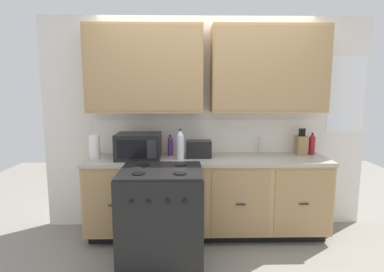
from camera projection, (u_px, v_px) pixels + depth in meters
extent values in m
plane|color=gray|center=(208.00, 247.00, 3.36)|extent=(8.00, 8.00, 0.00)
cube|color=white|center=(206.00, 124.00, 3.80)|extent=(3.85, 0.05, 2.50)
cube|color=white|center=(206.00, 136.00, 3.79)|extent=(2.65, 0.01, 0.40)
cube|color=tan|center=(145.00, 69.00, 3.49)|extent=(1.28, 0.34, 0.95)
cube|color=#A58052|center=(143.00, 68.00, 3.32)|extent=(1.25, 0.01, 0.89)
cube|color=tan|center=(268.00, 70.00, 3.52)|extent=(1.28, 0.34, 0.95)
cube|color=#A58052|center=(273.00, 69.00, 3.35)|extent=(1.25, 0.01, 0.89)
cube|color=white|center=(346.00, 94.00, 3.75)|extent=(0.44, 0.01, 0.90)
cube|color=black|center=(206.00, 229.00, 3.68)|extent=(2.60, 0.48, 0.10)
cube|color=tan|center=(207.00, 194.00, 3.59)|extent=(2.65, 0.60, 0.77)
cube|color=#A88354|center=(113.00, 204.00, 3.26)|extent=(0.61, 0.01, 0.71)
cube|color=black|center=(113.00, 206.00, 3.25)|extent=(0.10, 0.01, 0.01)
cube|color=#A88354|center=(177.00, 204.00, 3.28)|extent=(0.61, 0.01, 0.71)
cube|color=black|center=(177.00, 205.00, 3.27)|extent=(0.10, 0.01, 0.01)
cube|color=#A88354|center=(241.00, 203.00, 3.29)|extent=(0.61, 0.01, 0.71)
cube|color=black|center=(241.00, 205.00, 3.28)|extent=(0.10, 0.01, 0.01)
cube|color=#A88354|center=(303.00, 203.00, 3.31)|extent=(0.61, 0.01, 0.71)
cube|color=black|center=(304.00, 204.00, 3.29)|extent=(0.10, 0.01, 0.01)
cube|color=#ADA899|center=(207.00, 159.00, 3.53)|extent=(2.68, 0.63, 0.04)
cube|color=#A8AAAF|center=(262.00, 158.00, 3.57)|extent=(0.56, 0.38, 0.02)
cube|color=black|center=(162.00, 219.00, 2.96)|extent=(0.76, 0.66, 0.92)
cube|color=black|center=(161.00, 170.00, 2.89)|extent=(0.74, 0.65, 0.02)
cylinder|color=black|center=(139.00, 174.00, 2.72)|extent=(0.12, 0.12, 0.01)
cylinder|color=black|center=(180.00, 173.00, 2.73)|extent=(0.12, 0.12, 0.01)
cylinder|color=black|center=(143.00, 165.00, 3.04)|extent=(0.12, 0.12, 0.01)
cylinder|color=black|center=(181.00, 165.00, 3.05)|extent=(0.12, 0.12, 0.01)
cylinder|color=black|center=(131.00, 202.00, 2.57)|extent=(0.03, 0.02, 0.03)
cylinder|color=black|center=(148.00, 202.00, 2.57)|extent=(0.03, 0.02, 0.03)
cylinder|color=black|center=(168.00, 202.00, 2.58)|extent=(0.03, 0.02, 0.03)
cylinder|color=black|center=(185.00, 202.00, 2.58)|extent=(0.03, 0.02, 0.03)
cube|color=black|center=(139.00, 146.00, 3.45)|extent=(0.48, 0.36, 0.28)
cube|color=black|center=(132.00, 149.00, 3.27)|extent=(0.31, 0.01, 0.19)
cube|color=#28282D|center=(152.00, 149.00, 3.27)|extent=(0.10, 0.01, 0.19)
cube|color=black|center=(199.00, 149.00, 3.53)|extent=(0.28, 0.18, 0.19)
cube|color=black|center=(194.00, 141.00, 3.51)|extent=(0.02, 0.13, 0.01)
cube|color=black|center=(203.00, 141.00, 3.51)|extent=(0.02, 0.13, 0.01)
cube|color=#9C794E|center=(301.00, 145.00, 3.67)|extent=(0.11, 0.14, 0.22)
cylinder|color=black|center=(299.00, 132.00, 3.64)|extent=(0.02, 0.02, 0.09)
cylinder|color=black|center=(301.00, 132.00, 3.64)|extent=(0.02, 0.02, 0.09)
cylinder|color=black|center=(303.00, 132.00, 3.64)|extent=(0.02, 0.02, 0.09)
cylinder|color=black|center=(305.00, 132.00, 3.64)|extent=(0.02, 0.02, 0.09)
cylinder|color=#B2B5BA|center=(259.00, 145.00, 3.73)|extent=(0.02, 0.02, 0.20)
cylinder|color=white|center=(95.00, 147.00, 3.48)|extent=(0.12, 0.12, 0.26)
cylinder|color=#663384|center=(170.00, 147.00, 3.65)|extent=(0.06, 0.06, 0.19)
cone|color=#663384|center=(170.00, 137.00, 3.63)|extent=(0.06, 0.06, 0.05)
cylinder|color=black|center=(170.00, 136.00, 3.63)|extent=(0.02, 0.02, 0.02)
cylinder|color=silver|center=(180.00, 147.00, 3.43)|extent=(0.08, 0.08, 0.27)
cone|color=silver|center=(180.00, 132.00, 3.40)|extent=(0.07, 0.07, 0.07)
cylinder|color=black|center=(180.00, 130.00, 3.40)|extent=(0.03, 0.03, 0.02)
cylinder|color=maroon|center=(312.00, 146.00, 3.69)|extent=(0.07, 0.07, 0.20)
cone|color=maroon|center=(312.00, 135.00, 3.68)|extent=(0.06, 0.06, 0.05)
cylinder|color=black|center=(312.00, 134.00, 3.67)|extent=(0.03, 0.03, 0.02)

